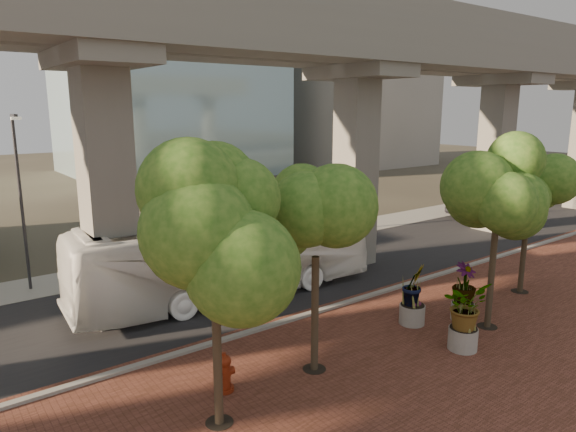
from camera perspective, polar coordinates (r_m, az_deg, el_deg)
ground at (r=21.17m, az=-0.90°, el=-9.34°), size 160.00×160.00×0.00m
brick_plaza at (r=15.98m, az=16.93°, el=-17.27°), size 70.00×13.00×0.06m
asphalt_road at (r=22.72m, az=-3.87°, el=-7.80°), size 90.00×8.00×0.04m
curb_strip at (r=19.67m, az=2.57°, el=-10.82°), size 70.00×0.25×0.16m
far_sidewalk at (r=27.28m, az=-10.17°, el=-4.53°), size 90.00×3.00×0.06m
transit_viaduct at (r=21.38m, az=-4.15°, el=10.85°), size 72.00×5.60×12.40m
midrise_block at (r=71.93m, az=7.20°, el=15.35°), size 18.00×16.00×24.00m
transit_bus at (r=21.11m, az=-6.81°, el=-4.46°), size 12.75×3.80×3.51m
parked_car at (r=39.65m, az=20.15°, el=1.28°), size 5.08×1.89×1.65m
fire_hydrant at (r=14.76m, az=-7.09°, el=-16.87°), size 0.56×0.51×1.13m
planter_front at (r=17.47m, az=19.07°, el=-9.73°), size 2.06×2.06×2.26m
planter_right at (r=19.80m, az=18.99°, el=-7.36°), size 2.01×2.01×2.15m
planter_left at (r=18.94m, az=13.76°, el=-7.76°), size 2.03×2.03×2.23m
street_tree_far_west at (r=11.81m, az=-8.29°, el=-1.74°), size 4.00×4.00×6.71m
street_tree_near_west at (r=14.37m, az=3.13°, el=-0.54°), size 3.62×3.62×6.20m
street_tree_near_east at (r=18.63m, az=22.42°, el=3.12°), size 3.76×3.76×6.80m
street_tree_far_east at (r=23.09m, az=25.21°, el=1.86°), size 3.69×3.69×5.74m
streetlamp_west at (r=23.81m, az=-27.59°, el=2.48°), size 0.37×1.07×7.40m
streetlamp_east at (r=32.38m, az=7.92°, el=7.78°), size 0.46×1.34×9.22m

